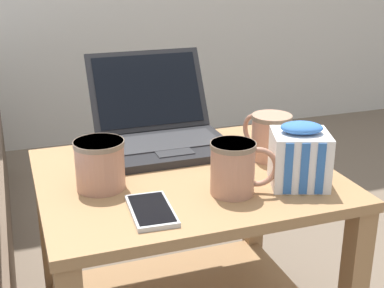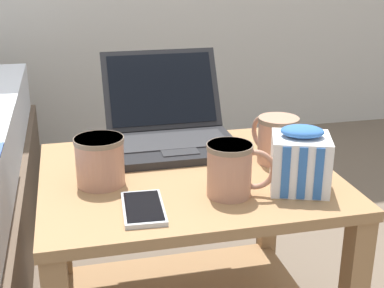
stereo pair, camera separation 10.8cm
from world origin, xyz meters
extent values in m
cube|color=#997047|center=(0.00, 0.00, 0.46)|extent=(0.62, 0.52, 0.02)
cube|color=#997047|center=(-0.28, 0.23, 0.23)|extent=(0.04, 0.04, 0.45)
cube|color=#997047|center=(0.28, 0.23, 0.23)|extent=(0.04, 0.04, 0.45)
cube|color=black|center=(0.00, 0.14, 0.48)|extent=(0.30, 0.22, 0.02)
cube|color=#2D2D30|center=(0.00, 0.16, 0.49)|extent=(0.26, 0.12, 0.00)
cube|color=#2D2D30|center=(0.00, 0.08, 0.49)|extent=(0.08, 0.05, 0.00)
cube|color=black|center=(0.00, 0.30, 0.58)|extent=(0.30, 0.11, 0.19)
cube|color=black|center=(0.00, 0.30, 0.59)|extent=(0.27, 0.09, 0.16)
cube|color=silver|center=(0.05, 0.32, 0.61)|extent=(0.04, 0.02, 0.04)
cube|color=green|center=(0.05, 0.33, 0.63)|extent=(0.05, 0.02, 0.04)
cylinder|color=tan|center=(-0.18, -0.01, 0.52)|extent=(0.10, 0.10, 0.10)
cylinder|color=#7F6B56|center=(-0.18, -0.01, 0.57)|extent=(0.10, 0.10, 0.01)
cylinder|color=black|center=(-0.18, -0.01, 0.56)|extent=(0.09, 0.09, 0.01)
torus|color=tan|center=(-0.19, 0.04, 0.52)|extent=(0.02, 0.08, 0.08)
cylinder|color=tan|center=(0.05, -0.12, 0.53)|extent=(0.09, 0.09, 0.10)
cylinder|color=#7F6B56|center=(0.05, -0.12, 0.57)|extent=(0.09, 0.09, 0.01)
cylinder|color=black|center=(0.05, -0.12, 0.56)|extent=(0.08, 0.08, 0.01)
torus|color=tan|center=(0.10, -0.14, 0.53)|extent=(0.08, 0.04, 0.08)
cylinder|color=tan|center=(0.21, 0.02, 0.53)|extent=(0.09, 0.09, 0.10)
cylinder|color=#7F6B56|center=(0.21, 0.02, 0.57)|extent=(0.09, 0.09, 0.01)
cylinder|color=black|center=(0.21, 0.02, 0.56)|extent=(0.08, 0.08, 0.01)
torus|color=tan|center=(0.19, 0.06, 0.53)|extent=(0.04, 0.08, 0.08)
cube|color=white|center=(0.20, -0.13, 0.53)|extent=(0.14, 0.14, 0.11)
cube|color=#3366B2|center=(0.15, -0.17, 0.53)|extent=(0.02, 0.01, 0.10)
cube|color=#3366B2|center=(0.18, -0.18, 0.53)|extent=(0.02, 0.01, 0.10)
cube|color=#3366B2|center=(0.21, -0.19, 0.53)|extent=(0.02, 0.01, 0.10)
ellipsoid|color=#3366B2|center=(0.20, -0.13, 0.59)|extent=(0.10, 0.09, 0.02)
cube|color=#B7BABC|center=(-0.12, -0.15, 0.48)|extent=(0.08, 0.14, 0.01)
cube|color=black|center=(-0.12, -0.15, 0.48)|extent=(0.07, 0.13, 0.00)
camera|label=1|loc=(-0.34, -1.00, 0.92)|focal=50.00mm
camera|label=2|loc=(-0.24, -1.03, 0.92)|focal=50.00mm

